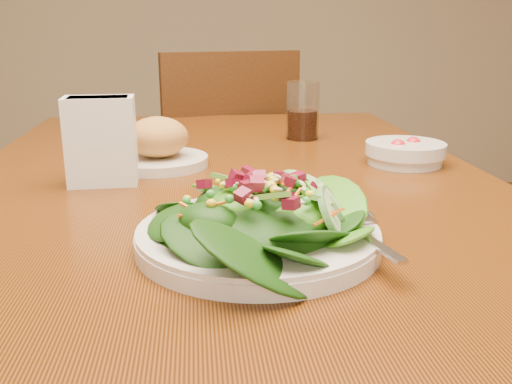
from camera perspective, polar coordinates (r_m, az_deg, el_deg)
The scene contains 7 objects.
dining_table at distance 0.97m, azimuth -2.72°, elevation -4.62°, with size 0.90×1.40×0.75m.
chair_far at distance 1.83m, azimuth -3.57°, elevation 0.28°, with size 0.52×0.52×0.92m.
salad_plate at distance 0.65m, azimuth 1.04°, elevation -3.01°, with size 0.28×0.28×0.08m.
bread_plate at distance 1.04m, azimuth -9.79°, elevation 4.52°, with size 0.18×0.18×0.09m.
tomato_bowl at distance 1.08m, azimuth 14.68°, elevation 3.83°, with size 0.14×0.14×0.05m.
drinking_glass at distance 1.28m, azimuth 4.68°, elevation 7.72°, with size 0.07×0.07×0.13m.
napkin_holder at distance 0.93m, azimuth -15.24°, elevation 5.16°, with size 0.11×0.06×0.14m.
Camera 1 is at (-0.05, -0.90, 1.00)m, focal length 40.00 mm.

